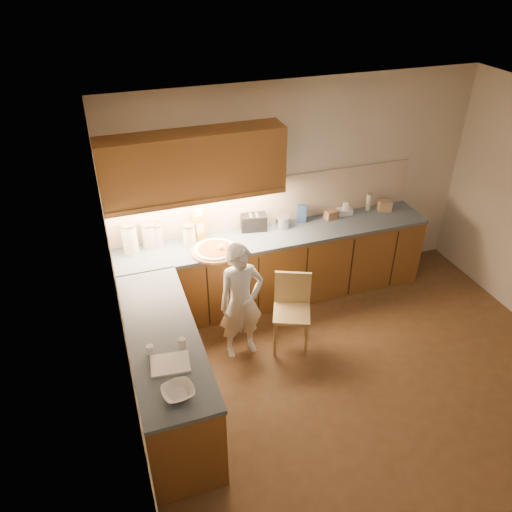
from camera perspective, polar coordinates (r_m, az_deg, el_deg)
The scene contains 24 objects.
room at distance 4.33m, azimuth 15.33°, elevation 1.28°, with size 4.54×4.50×2.62m.
l_counter at distance 5.60m, azimuth -1.35°, elevation -4.62°, with size 3.77×2.62×0.92m.
backsplash at distance 5.95m, azimuth 1.44°, elevation 6.29°, with size 3.75×0.02×0.58m, color beige.
upper_cabinets at distance 5.32m, azimuth -7.15°, elevation 10.29°, with size 1.95×0.36×0.73m.
pizza_on_board at distance 5.51m, azimuth -4.71°, elevation 0.69°, with size 0.52×0.52×0.21m.
child at distance 5.17m, azimuth -1.71°, elevation -5.26°, with size 0.49×0.32×1.34m, color white.
wooden_chair at distance 5.40m, azimuth 4.13°, elevation -5.71°, with size 0.51×0.51×0.87m.
mixing_bowl at distance 3.95m, azimuth -8.89°, elevation -15.12°, with size 0.24×0.24×0.06m, color white.
canister_a at distance 5.58m, azimuth -14.25°, elevation 2.01°, with size 0.18×0.18×0.36m.
canister_b at distance 5.66m, azimuth -12.14°, elevation 2.40°, with size 0.17×0.17×0.30m.
canister_c at distance 5.67m, azimuth -11.27°, elevation 2.43°, with size 0.14×0.14×0.27m.
canister_d at distance 5.65m, azimuth -7.66°, elevation 2.54°, with size 0.15×0.15×0.24m.
oil_jug at distance 5.71m, azimuth -6.51°, elevation 3.51°, with size 0.15×0.13×0.37m.
toaster at distance 5.89m, azimuth -0.28°, elevation 3.88°, with size 0.33×0.22×0.20m.
steel_pot at distance 5.96m, azimuth 3.05°, elevation 3.95°, with size 0.18×0.18×0.14m.
blue_box at distance 6.08m, azimuth 5.24°, elevation 4.86°, with size 0.11×0.08×0.22m, color #304E90.
card_box_a at distance 6.22m, azimuth 8.57°, elevation 4.72°, with size 0.15×0.11×0.11m, color #A07656.
white_bottle at distance 6.31m, azimuth 10.16°, elevation 5.31°, with size 0.06×0.06×0.17m, color white.
flat_pack at distance 6.36m, azimuth 10.06°, elevation 5.04°, with size 0.18×0.13×0.07m, color white.
tall_jar at distance 6.49m, azimuth 12.76°, elevation 6.09°, with size 0.07×0.07×0.23m.
card_box_b at distance 6.55m, azimuth 14.48°, elevation 5.58°, with size 0.16×0.12×0.12m, color tan.
dough_cloth at distance 4.19m, azimuth -9.77°, elevation -12.07°, with size 0.31×0.25×0.02m, color white.
spice_jar_a at distance 4.30m, azimuth -12.02°, elevation -10.42°, with size 0.06×0.06×0.08m, color white.
spice_jar_b at distance 4.32m, azimuth -8.46°, elevation -9.76°, with size 0.06×0.06×0.08m, color silver.
Camera 1 is at (-2.24, -3.01, 3.85)m, focal length 35.00 mm.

